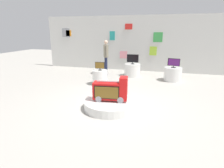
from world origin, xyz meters
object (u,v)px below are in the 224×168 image
at_px(tv_on_center_rear, 174,63).
at_px(main_display_pedestal, 110,104).
at_px(tv_on_right_rear, 100,66).
at_px(display_pedestal_center_rear, 173,74).
at_px(novelty_firetruck_tv, 111,91).
at_px(shopper_browsing_near_truck, 106,55).
at_px(tv_on_left_rear, 133,59).
at_px(display_pedestal_right_rear, 100,77).
at_px(display_pedestal_left_rear, 132,70).

bearing_deg(tv_on_center_rear, main_display_pedestal, -116.85).
bearing_deg(tv_on_right_rear, display_pedestal_center_rear, 25.75).
relative_size(novelty_firetruck_tv, display_pedestal_center_rear, 1.29).
relative_size(display_pedestal_center_rear, shopper_browsing_near_truck, 0.44).
bearing_deg(tv_on_left_rear, display_pedestal_right_rear, -120.11).
height_order(main_display_pedestal, display_pedestal_center_rear, display_pedestal_center_rear).
xyz_separation_m(main_display_pedestal, display_pedestal_left_rear, (-0.03, 4.28, 0.19)).
distance_m(main_display_pedestal, shopper_browsing_near_truck, 4.59).
distance_m(tv_on_left_rear, tv_on_right_rear, 2.22).
bearing_deg(display_pedestal_center_rear, display_pedestal_right_rear, -154.31).
xyz_separation_m(novelty_firetruck_tv, display_pedestal_center_rear, (1.93, 3.86, -0.24)).
distance_m(main_display_pedestal, tv_on_right_rear, 2.72).
distance_m(tv_on_center_rear, shopper_browsing_near_truck, 3.43).
bearing_deg(shopper_browsing_near_truck, novelty_firetruck_tv, -70.93).
relative_size(display_pedestal_right_rear, tv_on_right_rear, 1.57).
bearing_deg(shopper_browsing_near_truck, tv_on_center_rear, -6.69).
bearing_deg(shopper_browsing_near_truck, main_display_pedestal, -71.17).
xyz_separation_m(display_pedestal_center_rear, display_pedestal_right_rear, (-3.09, -1.49, 0.00)).
height_order(tv_on_right_rear, shopper_browsing_near_truck, shopper_browsing_near_truck).
bearing_deg(tv_on_right_rear, display_pedestal_left_rear, 59.99).
bearing_deg(shopper_browsing_near_truck, tv_on_right_rear, -80.76).
distance_m(novelty_firetruck_tv, tv_on_right_rear, 2.65).
xyz_separation_m(main_display_pedestal, display_pedestal_right_rear, (-1.14, 2.37, 0.19)).
relative_size(tv_on_left_rear, tv_on_center_rear, 1.10).
bearing_deg(tv_on_center_rear, novelty_firetruck_tv, -116.57).
distance_m(display_pedestal_right_rear, shopper_browsing_near_truck, 2.05).
relative_size(novelty_firetruck_tv, tv_on_center_rear, 1.95).
relative_size(display_pedestal_left_rear, display_pedestal_right_rear, 1.25).
height_order(display_pedestal_left_rear, tv_on_left_rear, tv_on_left_rear).
bearing_deg(main_display_pedestal, tv_on_center_rear, 63.15).
relative_size(display_pedestal_right_rear, shopper_browsing_near_truck, 0.36).
relative_size(main_display_pedestal, shopper_browsing_near_truck, 0.88).
distance_m(display_pedestal_left_rear, shopper_browsing_near_truck, 1.60).
height_order(novelty_firetruck_tv, display_pedestal_right_rear, novelty_firetruck_tv).
bearing_deg(tv_on_right_rear, shopper_browsing_near_truck, 99.24).
bearing_deg(tv_on_left_rear, display_pedestal_center_rear, -12.15).
height_order(tv_on_left_rear, tv_on_right_rear, tv_on_left_rear).
relative_size(main_display_pedestal, display_pedestal_right_rear, 2.45).
relative_size(display_pedestal_left_rear, tv_on_right_rear, 1.96).
distance_m(novelty_firetruck_tv, tv_on_center_rear, 4.32).
bearing_deg(display_pedestal_right_rear, tv_on_center_rear, 25.62).
distance_m(tv_on_left_rear, tv_on_center_rear, 2.03).
bearing_deg(display_pedestal_left_rear, tv_on_right_rear, -120.01).
relative_size(display_pedestal_left_rear, tv_on_center_rear, 1.52).
xyz_separation_m(tv_on_left_rear, tv_on_right_rear, (-1.11, -1.92, -0.07)).
bearing_deg(display_pedestal_right_rear, main_display_pedestal, -64.25).
bearing_deg(novelty_firetruck_tv, tv_on_center_rear, 63.43).
bearing_deg(main_display_pedestal, tv_on_right_rear, 115.80).
bearing_deg(novelty_firetruck_tv, shopper_browsing_near_truck, 109.07).
height_order(display_pedestal_left_rear, display_pedestal_right_rear, same).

